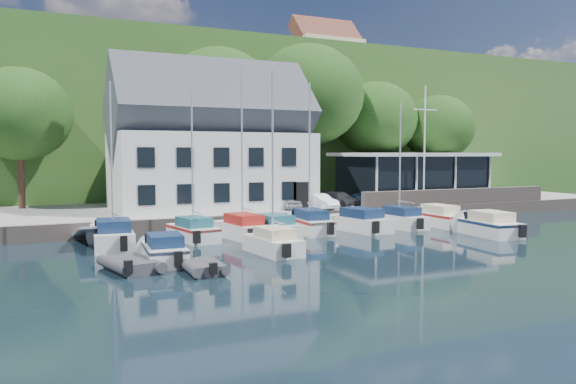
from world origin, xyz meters
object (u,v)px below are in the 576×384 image
boat_r1_6 (400,162)px  car_white (320,201)px  boat_r1_4 (309,159)px  boat_r1_1 (192,167)px  dinghy_0 (131,263)px  boat_r1_0 (111,158)px  boat_r2_1 (273,171)px  car_blue (373,197)px  boat_r1_5 (359,219)px  car_silver (284,201)px  boat_r1_2 (242,162)px  car_dgrey (339,199)px  dinghy_1 (203,265)px  boat_r2_4 (488,223)px  boat_r1_7 (437,215)px  flagpole (425,145)px  boat_r1_3 (273,226)px  boat_r2_0 (164,248)px  club_pavilion (413,176)px  harbor_building (211,149)px

boat_r1_6 → car_white: bearing=123.5°
boat_r1_4 → boat_r1_6: bearing=1.9°
boat_r1_1 → dinghy_0: boat_r1_1 is taller
boat_r1_0 → boat_r2_1: bearing=-30.8°
car_blue → boat_r1_5: (-5.13, -6.13, -0.83)m
boat_r1_0 → boat_r1_4: (12.12, 0.75, -0.13)m
car_white → boat_r1_4: bearing=-133.3°
car_silver → boat_r2_1: 13.19m
car_blue → boat_r2_1: 17.90m
boat_r1_2 → boat_r1_5: size_ratio=1.38×
car_dgrey → dinghy_1: (-14.87, -14.20, -1.24)m
car_blue → boat_r2_4: 11.30m
boat_r1_7 → flagpole: bearing=60.1°
boat_r1_0 → boat_r1_2: (7.45, 0.35, -0.26)m
boat_r1_3 → dinghy_1: boat_r1_3 is taller
car_white → boat_r1_0: boat_r1_0 is taller
boat_r1_0 → boat_r1_2: 7.46m
car_white → boat_r1_1: boat_r1_1 is taller
boat_r1_0 → boat_r1_5: size_ratio=1.46×
flagpole → boat_r2_0: 25.58m
boat_r1_3 → dinghy_0: bearing=-151.3°
car_dgrey → boat_r1_6: size_ratio=0.44×
boat_r1_5 → boat_r1_7: size_ratio=1.02×
boat_r1_5 → dinghy_1: boat_r1_5 is taller
boat_r1_2 → club_pavilion: bearing=16.2°
car_blue → boat_r1_7: 6.46m
harbor_building → boat_r1_1: bearing=-113.7°
flagpole → boat_r1_4: (-12.37, -4.22, -1.00)m
flagpole → boat_r1_0: flagpole is taller
boat_r2_0 → dinghy_0: (-1.69, -1.12, -0.32)m
boat_r1_2 → dinghy_1: bearing=-128.1°
dinghy_1 → boat_r1_6: bearing=28.7°
harbor_building → flagpole: size_ratio=1.54×
boat_r1_1 → boat_r1_6: boat_r1_6 is taller
boat_r1_7 → boat_r1_3: bearing=179.3°
boat_r1_5 → dinghy_0: 16.95m
harbor_building → boat_r1_5: bearing=-51.5°
boat_r2_4 → boat_r1_4: bearing=155.0°
car_silver → boat_r2_1: size_ratio=0.42×
boat_r1_4 → boat_r1_7: size_ratio=1.45×
car_blue → boat_r1_5: 8.04m
flagpole → boat_r1_6: 7.28m
boat_r1_4 → dinghy_0: bearing=-145.9°
dinghy_0 → car_silver: bearing=31.4°
boat_r1_6 → boat_r1_2: bearing=177.7°
boat_r1_6 → boat_r1_7: (2.86, -0.47, -3.69)m
boat_r1_4 → boat_r1_5: boat_r1_4 is taller
boat_r2_0 → dinghy_1: bearing=-64.0°
boat_r1_2 → boat_r2_1: 5.44m
flagpole → boat_r2_1: 20.16m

